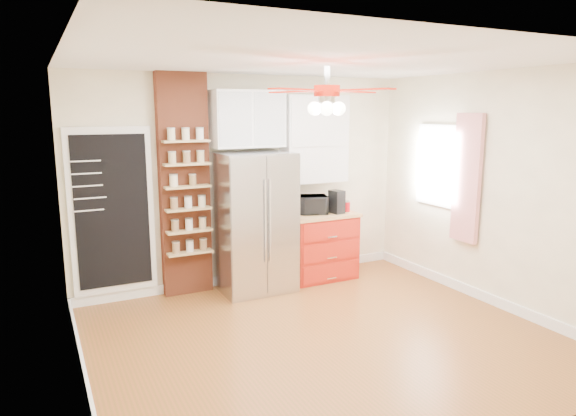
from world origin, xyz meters
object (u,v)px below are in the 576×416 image
fridge (255,222)px  pantry_jar_oats (174,181)px  ceiling_fan (327,92)px  coffee_maker (337,202)px  red_cabinet (320,245)px  toaster_oven (310,205)px  canister_left (346,207)px

fridge → pantry_jar_oats: 1.13m
ceiling_fan → coffee_maker: 2.36m
ceiling_fan → pantry_jar_oats: (-1.01, 1.80, -0.99)m
red_cabinet → toaster_oven: 0.59m
toaster_oven → canister_left: bearing=9.8°
ceiling_fan → pantry_jar_oats: ceiling_fan is taller
red_cabinet → toaster_oven: bearing=172.3°
red_cabinet → coffee_maker: coffee_maker is taller
red_cabinet → coffee_maker: (0.19, -0.11, 0.60)m
fridge → pantry_jar_oats: (-0.96, 0.17, 0.56)m
fridge → canister_left: fridge is taller
canister_left → pantry_jar_oats: (-2.30, 0.18, 0.47)m
pantry_jar_oats → fridge: bearing=-9.8°
fridge → canister_left: size_ratio=13.20×
ceiling_fan → canister_left: 2.53m
ceiling_fan → coffee_maker: (1.11, 1.57, -1.37)m
ceiling_fan → toaster_oven: bearing=65.4°
ceiling_fan → coffee_maker: ceiling_fan is taller
toaster_oven → red_cabinet: bearing=11.8°
coffee_maker → canister_left: 0.20m
fridge → toaster_oven: fridge is taller
red_cabinet → ceiling_fan: 2.75m
canister_left → coffee_maker: bearing=-167.3°
fridge → canister_left: 1.34m
fridge → toaster_oven: bearing=4.8°
toaster_oven → ceiling_fan: bearing=-95.1°
pantry_jar_oats → canister_left: bearing=-4.6°
fridge → ceiling_fan: (0.05, -1.63, 1.55)m
coffee_maker → canister_left: coffee_maker is taller
fridge → red_cabinet: fridge is taller
fridge → red_cabinet: 1.06m
fridge → pantry_jar_oats: size_ratio=13.22×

